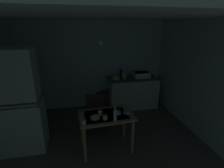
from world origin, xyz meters
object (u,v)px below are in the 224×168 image
object	(u,v)px
dining_table	(106,120)
teacup_cream	(105,117)
sink_basin	(141,75)
mixing_bowl_counter	(116,78)
chair_far_side	(96,113)
glass_bottle	(115,115)
hutch_cabinet	(17,106)
hand_pump	(121,72)
chair_by_counter	(100,105)
serving_bowl_wide	(95,118)

from	to	relation	value
dining_table	teacup_cream	world-z (taller)	teacup_cream
sink_basin	mixing_bowl_counter	distance (m)	0.77
dining_table	teacup_cream	xyz separation A→B (m)	(-0.05, -0.16, 0.15)
chair_far_side	glass_bottle	size ratio (longest dim) A/B	3.51
hutch_cabinet	mixing_bowl_counter	distance (m)	2.51
hutch_cabinet	teacup_cream	size ratio (longest dim) A/B	22.43
hand_pump	mixing_bowl_counter	world-z (taller)	hand_pump
teacup_cream	glass_bottle	bearing A→B (deg)	-27.65
hutch_cabinet	chair_by_counter	bearing A→B (deg)	20.55
mixing_bowl_counter	sink_basin	bearing A→B (deg)	3.75
hutch_cabinet	mixing_bowl_counter	world-z (taller)	hutch_cabinet
mixing_bowl_counter	hutch_cabinet	bearing A→B (deg)	-149.85
mixing_bowl_counter	glass_bottle	size ratio (longest dim) A/B	0.72
sink_basin	dining_table	world-z (taller)	sink_basin
chair_far_side	glass_bottle	world-z (taller)	glass_bottle
hand_pump	teacup_cream	world-z (taller)	hand_pump
hutch_cabinet	glass_bottle	world-z (taller)	hutch_cabinet
mixing_bowl_counter	serving_bowl_wide	bearing A→B (deg)	-114.82
mixing_bowl_counter	glass_bottle	world-z (taller)	glass_bottle
hutch_cabinet	chair_far_side	xyz separation A→B (m)	(1.47, 0.19, -0.41)
hand_pump	serving_bowl_wide	bearing A→B (deg)	-117.85
serving_bowl_wide	chair_far_side	bearing A→B (deg)	82.17
hand_pump	serving_bowl_wide	xyz separation A→B (m)	(-0.95, -1.80, -0.32)
mixing_bowl_counter	chair_by_counter	distance (m)	0.97
sink_basin	teacup_cream	distance (m)	2.29
chair_far_side	glass_bottle	distance (m)	0.90
hutch_cabinet	dining_table	distance (m)	1.67
serving_bowl_wide	glass_bottle	distance (m)	0.38
glass_bottle	hand_pump	bearing A→B (deg)	72.50
mixing_bowl_counter	teacup_cream	distance (m)	1.88
hutch_cabinet	hand_pump	distance (m)	2.70
sink_basin	mixing_bowl_counter	xyz separation A→B (m)	(-0.76, -0.05, -0.04)
serving_bowl_wide	teacup_cream	distance (m)	0.19
hand_pump	teacup_cream	size ratio (longest dim) A/B	4.44
sink_basin	dining_table	distance (m)	2.16
chair_far_side	hand_pump	bearing A→B (deg)	53.46
hutch_cabinet	serving_bowl_wide	size ratio (longest dim) A/B	11.43
chair_by_counter	sink_basin	bearing A→B (deg)	28.19
dining_table	glass_bottle	size ratio (longest dim) A/B	3.66
teacup_cream	chair_by_counter	bearing A→B (deg)	86.40
hutch_cabinet	mixing_bowl_counter	xyz separation A→B (m)	(2.17, 1.26, 0.02)
sink_basin	chair_far_side	xyz separation A→B (m)	(-1.46, -1.12, -0.47)
sink_basin	serving_bowl_wide	world-z (taller)	sink_basin
hutch_cabinet	serving_bowl_wide	world-z (taller)	hutch_cabinet
mixing_bowl_counter	glass_bottle	xyz separation A→B (m)	(-0.45, -1.86, -0.09)
dining_table	chair_by_counter	size ratio (longest dim) A/B	1.16
dining_table	serving_bowl_wide	xyz separation A→B (m)	(-0.22, -0.09, 0.13)
hutch_cabinet	mixing_bowl_counter	size ratio (longest dim) A/B	9.65
mixing_bowl_counter	teacup_cream	bearing A→B (deg)	-109.17
sink_basin	hand_pump	xyz separation A→B (m)	(-0.60, 0.05, 0.09)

